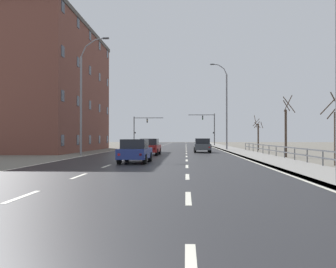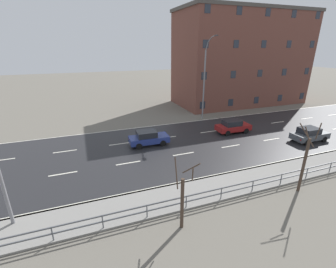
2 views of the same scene
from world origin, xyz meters
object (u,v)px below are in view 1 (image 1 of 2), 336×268
(street_lamp_midground, at_px, (226,108))
(car_far_left, at_px, (135,151))
(car_distant, at_px, (150,147))
(car_near_left, at_px, (202,145))
(street_lamp_left_bank, at_px, (83,98))
(street_lamp_foreground, at_px, (333,33))
(traffic_signal_left, at_px, (140,126))
(brick_building, at_px, (50,89))
(traffic_signal_right, at_px, (210,125))

(street_lamp_midground, xyz_separation_m, car_far_left, (-8.54, -23.68, -4.77))
(car_distant, xyz_separation_m, car_near_left, (5.25, 6.21, 0.00))
(street_lamp_left_bank, bearing_deg, car_distant, 5.84)
(street_lamp_foreground, bearing_deg, traffic_signal_left, 103.81)
(car_near_left, xyz_separation_m, brick_building, (-18.96, 4.34, 6.98))
(traffic_signal_left, xyz_separation_m, car_distant, (5.60, -36.42, -3.07))
(street_lamp_foreground, height_order, traffic_signal_left, street_lamp_foreground)
(car_far_left, bearing_deg, traffic_signal_left, 98.57)
(street_lamp_midground, bearing_deg, traffic_signal_right, 91.19)
(street_lamp_left_bank, relative_size, car_distant, 2.68)
(car_distant, relative_size, brick_building, 0.18)
(street_lamp_midground, bearing_deg, traffic_signal_left, 121.42)
(car_far_left, bearing_deg, street_lamp_foreground, -49.99)
(street_lamp_foreground, height_order, traffic_signal_right, street_lamp_foreground)
(traffic_signal_right, height_order, car_distant, traffic_signal_right)
(street_lamp_left_bank, height_order, car_distant, street_lamp_left_bank)
(traffic_signal_right, height_order, brick_building, brick_building)
(traffic_signal_right, relative_size, car_near_left, 1.55)
(traffic_signal_left, height_order, brick_building, brick_building)
(street_lamp_foreground, height_order, street_lamp_left_bank, street_lamp_left_bank)
(traffic_signal_right, xyz_separation_m, car_near_left, (-2.88, -30.98, -3.38))
(street_lamp_midground, relative_size, car_distant, 2.73)
(street_lamp_foreground, distance_m, street_lamp_left_bank, 25.43)
(traffic_signal_left, relative_size, brick_building, 0.25)
(street_lamp_left_bank, bearing_deg, car_near_left, 30.75)
(car_distant, bearing_deg, traffic_signal_right, 79.24)
(street_lamp_midground, xyz_separation_m, street_lamp_left_bank, (-14.90, -13.76, -0.16))
(street_lamp_foreground, height_order, car_far_left, street_lamp_foreground)
(street_lamp_foreground, xyz_separation_m, car_far_left, (-8.49, 10.73, -4.55))
(traffic_signal_right, height_order, car_far_left, traffic_signal_right)
(street_lamp_foreground, height_order, street_lamp_midground, street_lamp_midground)
(street_lamp_left_bank, distance_m, brick_building, 13.65)
(street_lamp_left_bank, height_order, car_near_left, street_lamp_left_bank)
(street_lamp_midground, distance_m, car_far_left, 25.62)
(traffic_signal_left, bearing_deg, street_lamp_midground, -58.58)
(traffic_signal_right, bearing_deg, brick_building, -129.34)
(street_lamp_midground, distance_m, car_near_left, 9.05)
(street_lamp_midground, height_order, car_far_left, street_lamp_midground)
(traffic_signal_right, height_order, car_near_left, traffic_signal_right)
(street_lamp_foreground, xyz_separation_m, traffic_signal_right, (-0.45, 58.48, -1.17))
(street_lamp_midground, relative_size, traffic_signal_right, 1.78)
(street_lamp_midground, bearing_deg, car_far_left, -109.82)
(car_near_left, distance_m, brick_building, 20.67)
(street_lamp_foreground, relative_size, traffic_signal_left, 1.87)
(street_lamp_left_bank, xyz_separation_m, brick_building, (-7.44, 11.19, 2.37))
(street_lamp_left_bank, xyz_separation_m, car_distant, (6.27, 0.64, -4.61))
(car_near_left, bearing_deg, brick_building, 167.27)
(street_lamp_midground, distance_m, street_lamp_left_bank, 20.28)
(car_distant, height_order, car_near_left, same)
(street_lamp_foreground, distance_m, brick_building, 38.94)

